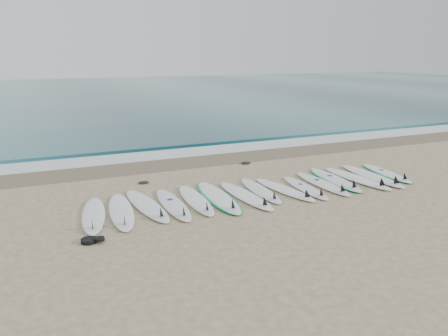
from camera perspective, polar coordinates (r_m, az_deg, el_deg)
name	(u,v)px	position (r m, az deg, el deg)	size (l,w,h in m)	color
ground	(263,193)	(11.94, 5.07, -3.27)	(120.00, 120.00, 0.00)	tan
ocean	(95,94)	(42.95, -16.45, 9.29)	(120.00, 55.00, 0.03)	#235D64
wet_sand_band	(207,160)	(15.52, -2.20, 1.05)	(120.00, 1.80, 0.01)	brown
foam_band	(194,152)	(16.79, -3.95, 2.13)	(120.00, 1.40, 0.04)	silver
wave_crest	(182,144)	(18.17, -5.57, 3.17)	(120.00, 1.00, 0.10)	#235D64
surfboard_0	(93,215)	(10.59, -16.69, -5.93)	(0.89, 2.59, 0.33)	white
surfboard_1	(121,211)	(10.66, -13.27, -5.54)	(0.84, 2.74, 0.34)	white
surfboard_2	(147,206)	(10.92, -9.96, -4.85)	(0.83, 2.79, 0.35)	white
surfboard_3	(173,205)	(10.90, -6.62, -4.77)	(0.60, 2.60, 0.33)	white
surfboard_4	(196,200)	(11.18, -3.63, -4.20)	(0.68, 2.61, 0.33)	white
surfboard_5	(219,197)	(11.38, -0.71, -3.83)	(0.84, 2.90, 0.36)	white
surfboard_6	(246,196)	(11.49, 2.92, -3.65)	(0.70, 2.70, 0.34)	white
surfboard_7	(261,191)	(11.97, 4.83, -2.95)	(0.67, 2.47, 0.31)	white
surfboard_8	(286,190)	(12.11, 8.04, -2.83)	(0.89, 2.53, 0.32)	white
surfboard_9	(306,188)	(12.37, 10.64, -2.57)	(0.66, 2.38, 0.30)	white
surfboard_10	(323,184)	(12.85, 12.83, -2.01)	(0.60, 2.59, 0.33)	white
surfboard_11	(335,180)	(13.36, 14.32, -1.49)	(0.93, 2.76, 0.34)	white
surfboard_12	(358,178)	(13.63, 17.06, -1.31)	(0.72, 2.78, 0.35)	white
surfboard_13	(373,176)	(14.04, 18.88, -1.00)	(0.68, 2.82, 0.36)	white
surfboard_14	(387,173)	(14.59, 20.48, -0.63)	(0.90, 2.47, 0.31)	white
seaweed_near	(144,182)	(12.96, -10.45, -1.86)	(0.31, 0.24, 0.06)	black
seaweed_far	(246,163)	(15.01, 2.87, 0.68)	(0.36, 0.28, 0.07)	black
leash_coil	(91,240)	(9.27, -16.94, -9.02)	(0.46, 0.36, 0.11)	black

